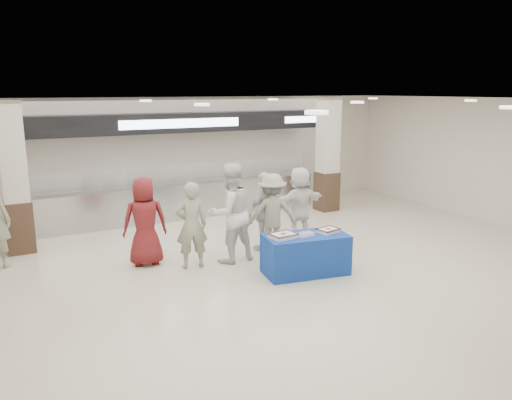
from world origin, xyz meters
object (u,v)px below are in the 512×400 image
display_table (305,254)px  sheet_cake_left (283,235)px  soldier_a (191,225)px  civilian_white (299,203)px  civilian_maroon (145,221)px  sheet_cake_right (328,230)px  soldier_b (272,213)px  chef_tall (230,213)px  chef_short (265,212)px  cupcake_tray (304,234)px

display_table → sheet_cake_left: size_ratio=3.16×
soldier_a → civilian_white: 2.95m
display_table → sheet_cake_left: 0.63m
display_table → civilian_maroon: size_ratio=0.88×
sheet_cake_right → civilian_white: bearing=71.9°
display_table → civilian_white: 2.30m
soldier_b → civilian_white: 1.17m
chef_tall → soldier_b: (1.03, 0.12, -0.16)m
sheet_cake_right → chef_short: chef_short is taller
civilian_maroon → civilian_white: 3.62m
display_table → civilian_maroon: bearing=152.2°
sheet_cake_right → civilian_maroon: civilian_maroon is taller
soldier_a → chef_tall: 0.83m
chef_tall → cupcake_tray: bearing=117.9°
sheet_cake_left → soldier_a: bearing=135.5°
cupcake_tray → chef_short: (0.09, 1.62, 0.07)m
chef_tall → civilian_white: (2.07, 0.65, -0.16)m
cupcake_tray → chef_tall: size_ratio=0.18×
sheet_cake_left → sheet_cake_right: sheet_cake_left is taller
soldier_a → sheet_cake_right: bearing=159.4°
soldier_a → soldier_b: bearing=-166.3°
display_table → civilian_maroon: 3.18m
cupcake_tray → sheet_cake_right: bearing=-1.6°
sheet_cake_left → chef_short: bearing=72.3°
soldier_a → chef_tall: chef_tall is taller
cupcake_tray → soldier_b: (0.15, 1.44, 0.07)m
display_table → cupcake_tray: 0.41m
civilian_white → soldier_a: bearing=6.1°
sheet_cake_right → civilian_maroon: bearing=146.6°
cupcake_tray → chef_tall: 1.60m
sheet_cake_left → civilian_white: civilian_white is taller
display_table → cupcake_tray: size_ratio=4.23×
soldier_a → sheet_cake_left: bearing=146.3°
chef_tall → chef_short: bearing=-168.3°
sheet_cake_left → soldier_a: size_ratio=0.29×
chef_tall → chef_short: chef_tall is taller
soldier_a → display_table: bearing=153.9°
chef_tall → soldier_a: bearing=-7.2°
display_table → soldier_b: bearing=96.3°
display_table → civilian_white: civilian_white is taller
display_table → chef_short: size_ratio=0.91×
cupcake_tray → chef_short: bearing=86.7°
chef_tall → civilian_white: chef_tall is taller
cupcake_tray → soldier_a: bearing=141.6°
sheet_cake_right → cupcake_tray: sheet_cake_right is taller
civilian_white → cupcake_tray: bearing=52.7°
soldier_a → chef_short: chef_short is taller
chef_tall → soldier_b: 1.04m
sheet_cake_right → chef_tall: (-1.42, 1.34, 0.21)m
civilian_maroon → chef_tall: size_ratio=0.88×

